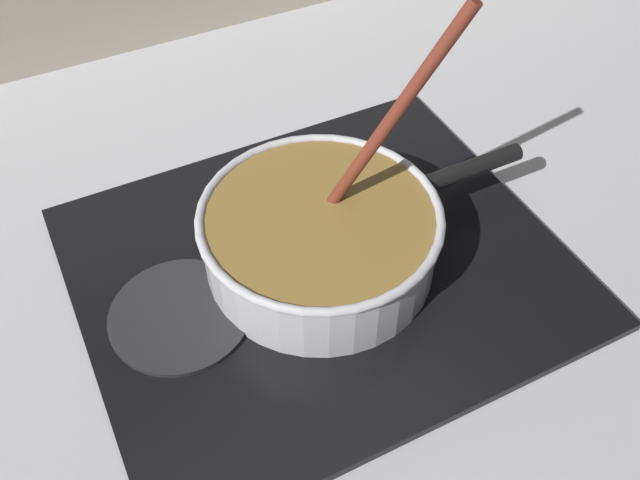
{
  "coord_description": "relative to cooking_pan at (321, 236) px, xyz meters",
  "views": [
    {
      "loc": [
        -0.23,
        -0.27,
        0.64
      ],
      "look_at": [
        0.02,
        0.21,
        0.05
      ],
      "focal_mm": 39.07,
      "sensor_mm": 36.0,
      "label": 1
    }
  ],
  "objects": [
    {
      "name": "spare_burner",
      "position": [
        -0.18,
        0.0,
        -0.04
      ],
      "size": [
        0.16,
        0.16,
        0.01
      ],
      "primitive_type": "cylinder",
      "color": "#262628",
      "rests_on": "hob_plate"
    },
    {
      "name": "cooking_pan",
      "position": [
        0.0,
        0.0,
        0.0
      ],
      "size": [
        0.41,
        0.28,
        0.33
      ],
      "color": "silver",
      "rests_on": "hob_plate"
    },
    {
      "name": "burner_ring",
      "position": [
        -0.0,
        0.0,
        -0.04
      ],
      "size": [
        0.19,
        0.19,
        0.01
      ],
      "primitive_type": "torus",
      "color": "#592D0C",
      "rests_on": "hob_plate"
    },
    {
      "name": "hob_plate",
      "position": [
        -0.0,
        0.0,
        -0.05
      ],
      "size": [
        0.56,
        0.48,
        0.01
      ],
      "primitive_type": "cube",
      "color": "black",
      "rests_on": "ground"
    },
    {
      "name": "ground",
      "position": [
        -0.02,
        -0.21,
        -0.08
      ],
      "size": [
        2.4,
        1.6,
        0.04
      ],
      "primitive_type": "cube",
      "color": "#B7B7BC"
    }
  ]
}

